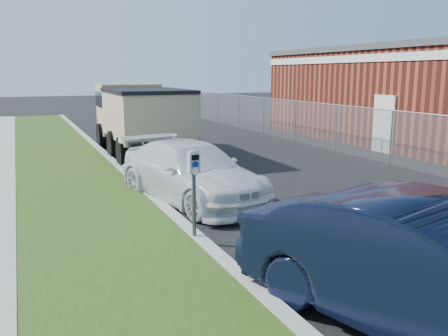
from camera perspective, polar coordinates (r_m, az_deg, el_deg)
name	(u,v)px	position (r m, az deg, el deg)	size (l,w,h in m)	color
ground	(303,217)	(10.27, 9.48, -5.88)	(120.00, 120.00, 0.00)	black
streetside	(18,220)	(10.62, -23.55, -5.73)	(6.12, 50.00, 0.15)	gray
chainlink_fence	(337,119)	(19.08, 13.40, 5.76)	(0.06, 30.06, 30.00)	slate
brick_building	(433,93)	(23.78, 23.80, 8.25)	(9.20, 14.20, 4.17)	maroon
parking_meter	(194,174)	(8.30, -3.68, -0.76)	(0.23, 0.17, 1.56)	#3F4247
white_wagon	(191,171)	(11.40, -3.95, -0.41)	(1.95, 4.79, 1.39)	silver
navy_sedan	(434,272)	(5.97, 23.94, -11.40)	(1.70, 4.87, 1.60)	black
dump_truck	(140,115)	(18.26, -10.12, 6.26)	(2.73, 6.64, 2.58)	black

